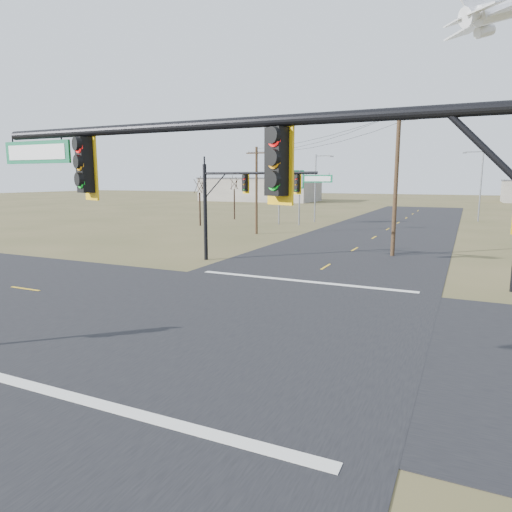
{
  "coord_description": "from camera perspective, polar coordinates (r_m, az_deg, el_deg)",
  "views": [
    {
      "loc": [
        7.85,
        -15.28,
        5.45
      ],
      "look_at": [
        0.29,
        1.0,
        2.41
      ],
      "focal_mm": 32.0,
      "sensor_mm": 36.0,
      "label": 1
    }
  ],
  "objects": [
    {
      "name": "ground",
      "position": [
        18.02,
        -2.19,
        -8.0
      ],
      "size": [
        320.0,
        320.0,
        0.0
      ],
      "primitive_type": "plane",
      "color": "brown",
      "rests_on": "ground"
    },
    {
      "name": "jet_airliner",
      "position": [
        97.59,
        29.04,
        25.44
      ],
      "size": [
        29.16,
        28.96,
        14.08
      ],
      "rotation": [
        0.0,
        -0.28,
        0.69
      ],
      "color": "silver"
    },
    {
      "name": "bare_tree_b",
      "position": [
        62.67,
        -2.74,
        9.17
      ],
      "size": [
        3.19,
        3.19,
        6.24
      ],
      "rotation": [
        0.0,
        0.0,
        0.39
      ],
      "color": "black",
      "rests_on": "ground"
    },
    {
      "name": "highway_sign",
      "position": [
        54.86,
        4.18,
        8.64
      ],
      "size": [
        3.2,
        1.45,
        6.48
      ],
      "rotation": [
        0.0,
        0.0,
        0.41
      ],
      "color": "slate",
      "rests_on": "ground"
    },
    {
      "name": "road_ns",
      "position": [
        18.02,
        -2.19,
        -7.97
      ],
      "size": [
        14.0,
        160.0,
        0.02
      ],
      "primitive_type": "cube",
      "color": "black",
      "rests_on": "ground"
    },
    {
      "name": "bare_tree_a",
      "position": [
        54.06,
        -7.09,
        8.87
      ],
      "size": [
        2.86,
        2.86,
        6.1
      ],
      "rotation": [
        0.0,
        0.0,
        -0.16
      ],
      "color": "black",
      "rests_on": "ground"
    },
    {
      "name": "utility_pole_near",
      "position": [
        33.69,
        17.09,
        8.78
      ],
      "size": [
        2.46,
        0.38,
        10.06
      ],
      "rotation": [
        0.0,
        0.0,
        0.11
      ],
      "color": "#44311D",
      "rests_on": "ground"
    },
    {
      "name": "utility_pole_far",
      "position": [
        45.61,
        0.06,
        8.38
      ],
      "size": [
        2.09,
        0.33,
        8.55
      ],
      "rotation": [
        0.0,
        0.0,
        0.1
      ],
      "color": "#44311D",
      "rests_on": "ground"
    },
    {
      "name": "stop_bar_near",
      "position": [
        12.31,
        -19.06,
        -17.08
      ],
      "size": [
        12.0,
        0.4,
        0.01
      ],
      "primitive_type": "cube",
      "color": "silver",
      "rests_on": "road_ns"
    },
    {
      "name": "mast_arm_near",
      "position": [
        7.21,
        4.47,
        6.48
      ],
      "size": [
        10.34,
        0.58,
        6.94
      ],
      "rotation": [
        0.0,
        0.0,
        -0.39
      ],
      "color": "black",
      "rests_on": "ground"
    },
    {
      "name": "warehouse_left",
      "position": [
        115.67,
        0.49,
        8.27
      ],
      "size": [
        28.0,
        14.0,
        5.5
      ],
      "primitive_type": "cube",
      "color": "#9F988D",
      "rests_on": "ground"
    },
    {
      "name": "streetlight_c",
      "position": [
        58.86,
        7.59,
        8.86
      ],
      "size": [
        2.37,
        0.28,
        8.51
      ],
      "rotation": [
        0.0,
        0.0,
        0.14
      ],
      "color": "slate",
      "rests_on": "ground"
    },
    {
      "name": "road_ew",
      "position": [
        18.02,
        -2.19,
        -7.97
      ],
      "size": [
        160.0,
        14.0,
        0.02
      ],
      "primitive_type": "cube",
      "color": "black",
      "rests_on": "ground"
    },
    {
      "name": "mast_arm_far",
      "position": [
        29.39,
        -1.07,
        8.06
      ],
      "size": [
        8.83,
        0.55,
        6.42
      ],
      "rotation": [
        0.0,
        0.0,
        -0.31
      ],
      "color": "black",
      "rests_on": "ground"
    },
    {
      "name": "stop_bar_far",
      "position": [
        24.69,
        5.77,
        -3.12
      ],
      "size": [
        12.0,
        0.4,
        0.01
      ],
      "primitive_type": "cube",
      "color": "silver",
      "rests_on": "road_ns"
    },
    {
      "name": "streetlight_b",
      "position": [
        66.08,
        26.15,
        8.33
      ],
      "size": [
        2.53,
        0.25,
        9.09
      ],
      "rotation": [
        0.0,
        0.0,
        -0.04
      ],
      "color": "slate",
      "rests_on": "ground"
    }
  ]
}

